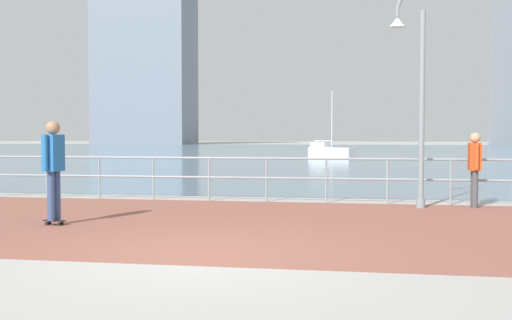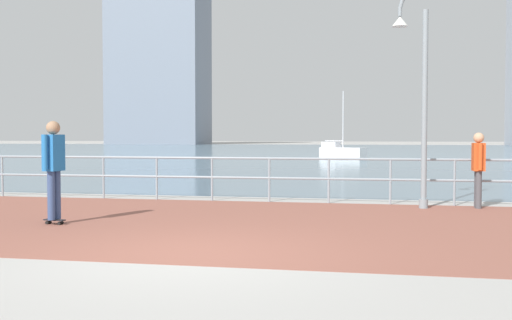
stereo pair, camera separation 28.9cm
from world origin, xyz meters
name	(u,v)px [view 1 (the left image)]	position (x,y,z in m)	size (l,w,h in m)	color
ground	(327,155)	(0.00, 40.00, 0.00)	(220.00, 220.00, 0.00)	#ADAAA5
brick_paving	(238,223)	(0.00, 2.86, 0.00)	(28.00, 6.99, 0.01)	#935647
harbor_water	(332,151)	(0.00, 51.36, 0.00)	(180.00, 88.00, 0.00)	slate
waterfront_railing	(267,171)	(0.00, 6.36, 0.73)	(25.25, 0.06, 1.06)	#8C99A3
lamppost	(414,84)	(3.31, 5.80, 2.68)	(0.80, 0.41, 4.85)	gray
skateboarder	(53,162)	(-3.16, 2.14, 1.11)	(0.41, 0.56, 1.83)	black
bystander	(475,164)	(4.64, 6.01, 0.96)	(0.24, 0.55, 1.64)	#4C4C51
sailboat_blue	(330,151)	(0.43, 35.03, 0.45)	(3.42, 2.57, 4.71)	white
tower_brick	(145,61)	(-35.21, 95.92, 15.10)	(16.83, 10.97, 31.87)	slate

